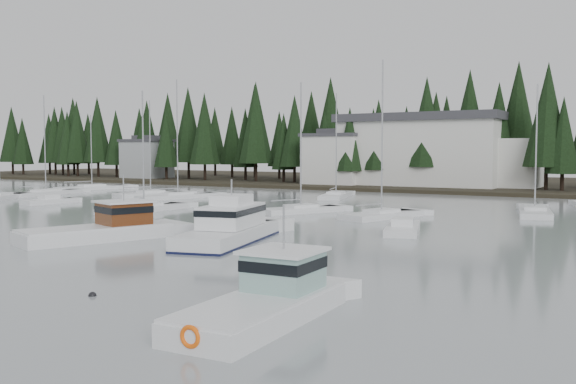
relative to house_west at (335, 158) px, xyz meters
name	(u,v)px	position (x,y,z in m)	size (l,w,h in m)	color
far_shore_land	(478,185)	(18.00, 18.00, -4.65)	(240.00, 54.00, 1.00)	black
conifer_treeline	(460,188)	(18.00, 7.00, -4.65)	(200.00, 22.00, 20.00)	black
house_west	(335,158)	(0.00, 0.00, 0.00)	(9.54, 7.42, 8.75)	silver
house_far_west	(147,158)	(-42.00, 2.00, -0.25)	(8.48, 7.42, 8.25)	#999EA0
harbor_inn	(434,151)	(15.04, 3.34, 1.12)	(29.50, 11.50, 10.90)	silver
lobster_boat_brown	(103,231)	(14.06, -62.31, -4.11)	(6.84, 10.20, 4.79)	silver
cabin_cruiser_center	(230,231)	(21.78, -58.92, -3.97)	(5.80, 11.15, 4.58)	silver
lobster_boat_teal	(267,305)	(33.94, -73.60, -4.13)	(3.12, 8.05, 4.40)	silver
sailboat_0	(151,196)	(-10.59, -31.08, -4.59)	(5.71, 9.58, 12.63)	silver
sailboat_1	(336,197)	(10.49, -20.94, -4.58)	(5.16, 10.08, 13.35)	silver
sailboat_2	(301,212)	(16.22, -39.90, -4.58)	(5.91, 8.59, 12.63)	silver
sailboat_3	(144,211)	(2.59, -46.29, -4.60)	(2.85, 9.97, 11.99)	silver
sailboat_5	(0,198)	(-22.78, -43.76, -4.56)	(5.85, 8.60, 14.73)	silver
sailboat_7	(535,214)	(35.33, -30.61, -4.59)	(4.60, 10.35, 12.31)	silver
sailboat_8	(381,217)	(24.54, -40.55, -4.57)	(5.22, 8.58, 14.01)	silver
sailboat_10	(92,189)	(-28.26, -24.56, -4.60)	(5.82, 11.07, 11.63)	silver
sailboat_12	(46,194)	(-24.25, -36.02, -4.59)	(3.86, 11.03, 13.52)	silver
sailboat_13	(178,198)	(-5.32, -32.03, -4.57)	(5.54, 10.66, 14.85)	silver
runabout_0	(49,202)	(-12.47, -45.05, -4.52)	(3.02, 6.00, 1.42)	silver
runabout_1	(403,231)	(29.57, -48.87, -4.52)	(4.02, 6.89, 1.42)	silver
mooring_buoy_dark	(92,296)	(25.99, -74.08, -4.65)	(0.33, 0.33, 0.33)	black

